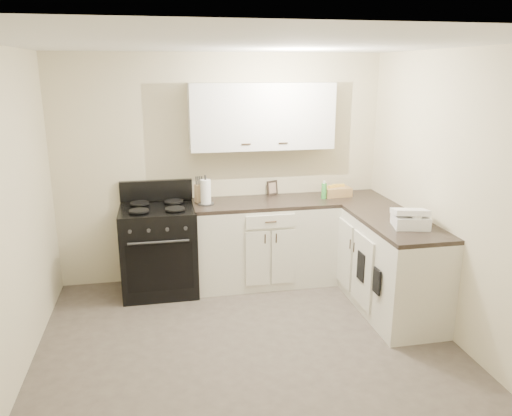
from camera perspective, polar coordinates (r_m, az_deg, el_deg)
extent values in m
plane|color=#473F38|center=(4.37, -0.45, -16.61)|extent=(3.60, 3.60, 0.00)
plane|color=white|center=(3.70, -0.54, 18.27)|extent=(3.60, 3.60, 0.00)
plane|color=beige|center=(5.58, -3.97, 4.43)|extent=(3.60, 0.00, 3.60)
plane|color=beige|center=(4.53, 22.48, 0.64)|extent=(0.00, 3.60, 3.60)
plane|color=beige|center=(3.95, -27.13, -2.02)|extent=(0.00, 3.60, 3.60)
plane|color=beige|center=(2.23, 8.43, -13.46)|extent=(3.60, 0.00, 3.60)
cube|color=beige|center=(5.57, 0.94, -4.08)|extent=(1.55, 0.60, 0.90)
cube|color=beige|center=(5.33, 13.88, -5.51)|extent=(0.60, 1.90, 0.90)
cube|color=black|center=(5.43, 0.96, 0.59)|extent=(1.55, 0.60, 0.04)
cube|color=black|center=(5.18, 14.21, -0.65)|extent=(0.60, 1.90, 0.04)
cube|color=silver|center=(5.42, 0.66, 10.44)|extent=(1.55, 0.30, 0.70)
cube|color=black|center=(5.44, -10.99, -4.79)|extent=(0.78, 0.67, 0.94)
cube|color=tan|center=(5.40, -6.49, 1.68)|extent=(0.11, 0.10, 0.19)
cylinder|color=white|center=(5.29, -5.77, 1.82)|extent=(0.11, 0.11, 0.27)
cylinder|color=green|center=(5.57, 7.77, 1.94)|extent=(0.07, 0.07, 0.17)
cube|color=black|center=(5.69, 1.88, 2.33)|extent=(0.14, 0.08, 0.16)
cube|color=tan|center=(5.72, 9.21, 1.87)|extent=(0.31, 0.22, 0.10)
cube|color=white|center=(4.74, 17.22, -1.43)|extent=(0.36, 0.35, 0.11)
cylinder|color=silver|center=(4.66, 17.88, -1.55)|extent=(0.10, 0.10, 0.14)
cube|color=black|center=(4.64, 13.64, -8.13)|extent=(0.02, 0.13, 0.23)
cube|color=black|center=(4.93, 11.94, -6.56)|extent=(0.02, 0.16, 0.28)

